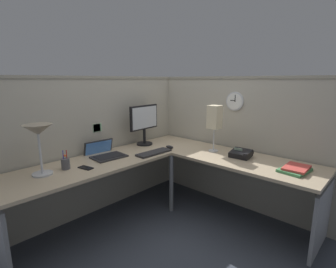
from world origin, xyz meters
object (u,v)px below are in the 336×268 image
Objects in this scene: monitor at (144,122)px; desk_lamp_dome at (38,134)px; keyboard at (154,153)px; computer_mouse at (170,147)px; pen_cup at (66,164)px; wall_clock at (235,101)px; office_phone at (241,154)px; cell_phone at (86,168)px; desk_lamp_paper at (215,118)px; laptop at (104,153)px; book_stack at (295,169)px.

desk_lamp_dome is (-1.31, -0.13, 0.07)m from monitor.
computer_mouse is (0.28, 0.02, 0.01)m from keyboard.
pen_cup is (-0.90, 0.24, 0.04)m from keyboard.
monitor is at bearing 125.47° from wall_clock.
wall_clock is (1.94, -0.77, 0.20)m from desk_lamp_dome.
office_phone is at bearing -35.71° from pen_cup.
keyboard is 4.13× the size of computer_mouse.
wall_clock is (1.60, -0.64, 0.56)m from cell_phone.
monitor is 0.94× the size of desk_lamp_paper.
computer_mouse is at bearing -24.86° from laptop.
desk_lamp_paper is (0.95, -0.78, 0.36)m from laptop.
wall_clock reaches higher than cell_phone.
pen_cup is at bearing 144.29° from office_phone.
desk_lamp_dome is 0.84× the size of desk_lamp_paper.
desk_lamp_dome is (-1.39, 0.23, 0.35)m from computer_mouse.
monitor is 1.12× the size of desk_lamp_dome.
wall_clock is at bearing -34.38° from laptop.
office_phone is 0.71× the size of book_stack.
keyboard is at bearing -12.85° from desk_lamp_dome.
monitor is at bearing 3.04° from laptop.
monitor is at bearing 5.49° from desk_lamp_dome.
monitor reaches higher than pen_cup.
computer_mouse is 0.84m from office_phone.
computer_mouse is (0.08, -0.36, -0.28)m from monitor.
book_stack is at bearing -81.91° from computer_mouse.
monitor is 4.81× the size of computer_mouse.
computer_mouse is at bearing 136.09° from wall_clock.
pen_cup reaches higher than book_stack.
desk_lamp_dome is (-1.11, 0.25, 0.35)m from keyboard.
office_phone is 0.49m from desk_lamp_paper.
laptop reaches higher than book_stack.
desk_lamp_dome is at bearing 147.64° from office_phone.
book_stack is (1.38, -1.58, -0.03)m from pen_cup.
desk_lamp_dome is 0.51m from cell_phone.
desk_lamp_paper reaches higher than book_stack.
monitor is 1.16× the size of keyboard.
wall_clock reaches higher than laptop.
keyboard is at bearing 148.49° from wall_clock.
desk_lamp_paper is (0.53, -0.44, 0.37)m from keyboard.
cell_phone is 1.92m from book_stack.
desk_lamp_dome is 1.46× the size of book_stack.
laptop is 3.87× the size of computer_mouse.
desk_lamp_paper reaches higher than computer_mouse.
desk_lamp_dome is at bearing 157.21° from desk_lamp_paper.
desk_lamp_dome is 2.27m from book_stack.
book_stack is at bearing -62.17° from cell_phone.
wall_clock is at bearing -34.19° from cell_phone.
pen_cup is (0.21, -0.01, -0.31)m from desk_lamp_dome.
keyboard is at bearing -15.15° from pen_cup.
monitor is at bearing 99.04° from book_stack.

